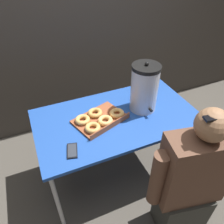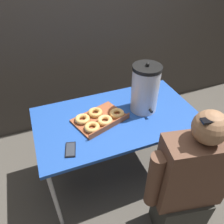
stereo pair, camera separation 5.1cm
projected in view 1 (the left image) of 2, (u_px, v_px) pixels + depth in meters
name	position (u px, v px, depth m)	size (l,w,h in m)	color
ground_plane	(116.00, 171.00, 2.27)	(12.00, 12.00, 0.00)	#4C473F
back_wall	(76.00, 16.00, 2.20)	(6.00, 0.11, 2.54)	#38332D
folding_table	(117.00, 121.00, 1.84)	(1.34, 0.75, 0.74)	#1E479E
donut_box	(99.00, 119.00, 1.75)	(0.47, 0.39, 0.05)	brown
coffee_urn	(144.00, 88.00, 1.78)	(0.23, 0.26, 0.43)	silver
cell_phone	(72.00, 151.00, 1.51)	(0.10, 0.15, 0.01)	black
person_seated	(190.00, 183.00, 1.52)	(0.61, 0.32, 1.20)	#33332D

